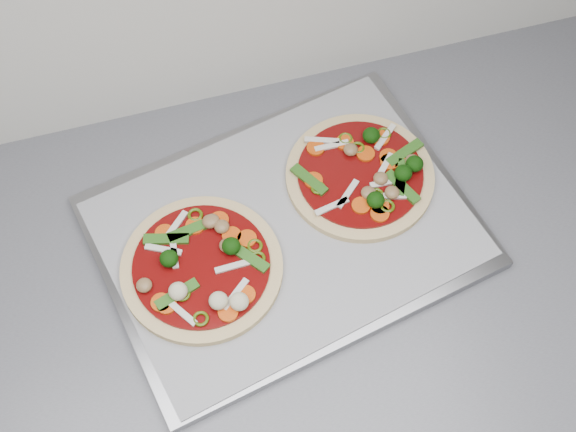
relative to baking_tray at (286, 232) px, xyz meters
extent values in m
cube|color=silver|center=(-0.06, -0.05, -0.48)|extent=(3.60, 0.60, 0.86)
cube|color=slate|center=(-0.06, -0.05, -0.03)|extent=(3.60, 0.60, 0.04)
cube|color=gray|center=(0.00, 0.00, 0.00)|extent=(0.54, 0.44, 0.02)
cube|color=gray|center=(0.00, 0.00, 0.01)|extent=(0.52, 0.42, 0.00)
cylinder|color=#E0C483|center=(-0.12, -0.03, 0.02)|extent=(0.24, 0.24, 0.01)
cylinder|color=#6F0708|center=(-0.12, -0.03, 0.02)|extent=(0.20, 0.20, 0.00)
torus|color=#3A510A|center=(-0.15, -0.06, 0.03)|extent=(0.02, 0.02, 0.00)
ellipsoid|color=olive|center=(-0.08, 0.01, 0.03)|extent=(0.03, 0.03, 0.01)
ellipsoid|color=olive|center=(-0.09, 0.02, 0.03)|extent=(0.02, 0.02, 0.01)
ellipsoid|color=olive|center=(-0.08, -0.01, 0.03)|extent=(0.03, 0.03, 0.01)
cube|color=silver|center=(-0.15, 0.00, 0.03)|extent=(0.01, 0.05, 0.00)
cylinder|color=#D35115|center=(-0.17, -0.07, 0.03)|extent=(0.03, 0.03, 0.00)
cube|color=#2A6117|center=(-0.16, -0.06, 0.03)|extent=(0.06, 0.03, 0.00)
ellipsoid|color=#113C08|center=(-0.08, -0.02, 0.03)|extent=(0.03, 0.03, 0.02)
cylinder|color=#D35115|center=(-0.10, -0.10, 0.03)|extent=(0.03, 0.03, 0.00)
torus|color=#3A510A|center=(-0.13, -0.10, 0.03)|extent=(0.02, 0.02, 0.00)
torus|color=#3A510A|center=(-0.11, 0.04, 0.03)|extent=(0.03, 0.03, 0.00)
ellipsoid|color=beige|center=(-0.11, -0.09, 0.03)|extent=(0.03, 0.03, 0.02)
cube|color=#2A6117|center=(-0.15, 0.02, 0.03)|extent=(0.06, 0.03, 0.00)
cylinder|color=#D35115|center=(-0.07, 0.00, 0.03)|extent=(0.03, 0.03, 0.00)
ellipsoid|color=olive|center=(-0.19, -0.04, 0.03)|extent=(0.03, 0.03, 0.01)
cylinder|color=#D35115|center=(-0.11, 0.03, 0.03)|extent=(0.03, 0.03, 0.00)
torus|color=#3A510A|center=(-0.05, -0.02, 0.03)|extent=(0.03, 0.03, 0.00)
cube|color=silver|center=(-0.14, 0.03, 0.03)|extent=(0.04, 0.04, 0.00)
cube|color=#2A6117|center=(-0.06, -0.04, 0.03)|extent=(0.05, 0.05, 0.00)
torus|color=#3A510A|center=(-0.14, 0.02, 0.03)|extent=(0.02, 0.02, 0.00)
cube|color=silver|center=(-0.16, 0.00, 0.03)|extent=(0.05, 0.03, 0.00)
cube|color=silver|center=(-0.09, -0.08, 0.03)|extent=(0.04, 0.04, 0.00)
cube|color=#2A6117|center=(-0.12, 0.02, 0.03)|extent=(0.06, 0.02, 0.00)
torus|color=#3A510A|center=(-0.05, -0.04, 0.03)|extent=(0.02, 0.02, 0.00)
ellipsoid|color=beige|center=(-0.09, -0.10, 0.03)|extent=(0.03, 0.03, 0.02)
cylinder|color=#D35115|center=(-0.08, -0.08, 0.03)|extent=(0.03, 0.03, 0.00)
cylinder|color=#D35115|center=(-0.05, -0.01, 0.03)|extent=(0.03, 0.03, 0.00)
cube|color=silver|center=(-0.16, -0.09, 0.03)|extent=(0.03, 0.04, 0.00)
ellipsoid|color=beige|center=(-0.15, -0.06, 0.03)|extent=(0.03, 0.03, 0.02)
ellipsoid|color=olive|center=(-0.09, 0.03, 0.03)|extent=(0.02, 0.02, 0.01)
cylinder|color=#D35115|center=(-0.18, -0.07, 0.03)|extent=(0.03, 0.03, 0.00)
ellipsoid|color=#113C08|center=(-0.16, -0.01, 0.03)|extent=(0.03, 0.03, 0.02)
cube|color=silver|center=(-0.08, -0.04, 0.03)|extent=(0.05, 0.01, 0.00)
cylinder|color=#D35115|center=(-0.15, 0.03, 0.03)|extent=(0.03, 0.03, 0.00)
cylinder|color=#D35115|center=(-0.08, 0.03, 0.03)|extent=(0.03, 0.03, 0.00)
cylinder|color=#E0C483|center=(0.12, 0.05, 0.02)|extent=(0.26, 0.26, 0.01)
cylinder|color=#6F0708|center=(0.12, 0.05, 0.02)|extent=(0.22, 0.22, 0.00)
ellipsoid|color=#113C08|center=(0.15, 0.09, 0.03)|extent=(0.03, 0.03, 0.02)
torus|color=#3A510A|center=(0.11, 0.10, 0.03)|extent=(0.02, 0.02, 0.00)
torus|color=#3A510A|center=(0.13, -0.01, 0.03)|extent=(0.03, 0.03, 0.00)
cube|color=silver|center=(0.15, 0.02, 0.03)|extent=(0.05, 0.01, 0.00)
ellipsoid|color=#113C08|center=(0.17, 0.02, 0.03)|extent=(0.03, 0.03, 0.02)
cylinder|color=#D35115|center=(0.16, 0.09, 0.03)|extent=(0.04, 0.04, 0.00)
cube|color=#2A6117|center=(0.05, 0.05, 0.03)|extent=(0.04, 0.06, 0.00)
cube|color=silver|center=(0.06, 0.01, 0.03)|extent=(0.05, 0.02, 0.00)
cylinder|color=#D35115|center=(0.12, -0.02, 0.03)|extent=(0.04, 0.04, 0.00)
cube|color=silver|center=(0.09, 0.10, 0.03)|extent=(0.05, 0.01, 0.00)
torus|color=#3A510A|center=(0.13, 0.01, 0.03)|extent=(0.03, 0.03, 0.00)
cube|color=#2A6117|center=(0.18, 0.06, 0.03)|extent=(0.06, 0.03, 0.00)
cylinder|color=#D35115|center=(0.16, 0.06, 0.03)|extent=(0.04, 0.04, 0.00)
ellipsoid|color=olive|center=(0.15, 0.00, 0.03)|extent=(0.03, 0.03, 0.01)
ellipsoid|color=olive|center=(0.19, 0.04, 0.03)|extent=(0.02, 0.02, 0.01)
cylinder|color=#D35115|center=(0.05, 0.05, 0.03)|extent=(0.03, 0.03, 0.00)
ellipsoid|color=#113C08|center=(0.19, 0.03, 0.03)|extent=(0.03, 0.03, 0.02)
cylinder|color=#D35115|center=(0.12, -0.01, 0.03)|extent=(0.03, 0.03, 0.00)
cylinder|color=#D35115|center=(0.16, 0.05, 0.03)|extent=(0.03, 0.03, 0.00)
ellipsoid|color=olive|center=(0.12, 0.01, 0.03)|extent=(0.03, 0.03, 0.01)
ellipsoid|color=olive|center=(0.11, 0.08, 0.03)|extent=(0.03, 0.03, 0.01)
cube|color=silver|center=(0.15, 0.05, 0.03)|extent=(0.04, 0.04, 0.00)
cylinder|color=#D35115|center=(0.11, 0.10, 0.03)|extent=(0.03, 0.03, 0.00)
cylinder|color=#D35115|center=(0.07, 0.10, 0.03)|extent=(0.03, 0.03, 0.00)
cube|color=#2A6117|center=(0.17, 0.02, 0.03)|extent=(0.04, 0.06, 0.00)
ellipsoid|color=olive|center=(0.14, 0.03, 0.03)|extent=(0.02, 0.02, 0.01)
torus|color=#3A510A|center=(0.06, 0.04, 0.03)|extent=(0.03, 0.03, 0.00)
ellipsoid|color=#113C08|center=(0.12, 0.00, 0.03)|extent=(0.03, 0.03, 0.02)
torus|color=#3A510A|center=(0.17, 0.10, 0.03)|extent=(0.03, 0.03, 0.00)
cylinder|color=#D35115|center=(0.10, 0.00, 0.03)|extent=(0.03, 0.03, 0.00)
cube|color=silver|center=(0.09, 0.02, 0.03)|extent=(0.04, 0.04, 0.00)
cube|color=silver|center=(0.08, 0.11, 0.03)|extent=(0.05, 0.02, 0.00)
cube|color=#2A6117|center=(0.16, 0.01, 0.03)|extent=(0.04, 0.06, 0.00)
cube|color=silver|center=(0.17, 0.09, 0.03)|extent=(0.04, 0.04, 0.00)
cube|color=silver|center=(0.14, 0.00, 0.03)|extent=(0.05, 0.02, 0.00)
torus|color=#3A510A|center=(0.13, 0.08, 0.03)|extent=(0.02, 0.02, 0.00)
cylinder|color=#D35115|center=(0.13, 0.07, 0.03)|extent=(0.03, 0.03, 0.00)
cylinder|color=#D35115|center=(0.18, 0.04, 0.03)|extent=(0.03, 0.03, 0.00)
camera|label=1|loc=(-0.13, -0.48, 0.93)|focal=50.00mm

